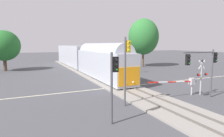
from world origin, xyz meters
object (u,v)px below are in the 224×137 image
at_px(crossing_signal_mast, 202,73).
at_px(maple_right_background, 143,37).
at_px(traffic_signal_median, 127,60).
at_px(traffic_signal_far_side, 127,54).
at_px(crossing_gate_near, 187,82).
at_px(traffic_signal_near_right, 205,62).
at_px(traffic_signal_near_left, 114,76).
at_px(pine_left_background, 4,46).
at_px(commuter_train, 84,57).

distance_m(crossing_signal_mast, maple_right_background, 26.11).
height_order(crossing_signal_mast, traffic_signal_median, traffic_signal_median).
distance_m(traffic_signal_median, traffic_signal_far_side, 17.57).
relative_size(crossing_gate_near, traffic_signal_near_right, 1.27).
relative_size(traffic_signal_near_left, pine_left_background, 0.60).
distance_m(traffic_signal_median, maple_right_background, 29.94).
relative_size(traffic_signal_near_right, pine_left_background, 0.60).
relative_size(crossing_gate_near, traffic_signal_far_side, 1.14).
relative_size(traffic_signal_near_left, traffic_signal_far_side, 0.90).
bearing_deg(pine_left_background, traffic_signal_median, -68.41).
bearing_deg(traffic_signal_far_side, traffic_signal_median, -119.54).
distance_m(crossing_signal_mast, traffic_signal_far_side, 15.51).
xyz_separation_m(traffic_signal_near_left, pine_left_background, (-8.88, 32.02, 1.78)).
height_order(commuter_train, crossing_gate_near, commuter_train).
height_order(traffic_signal_near_right, pine_left_background, pine_left_background).
relative_size(commuter_train, maple_right_background, 3.50).
bearing_deg(traffic_signal_near_right, crossing_gate_near, 111.83).
distance_m(traffic_signal_median, traffic_signal_near_left, 4.03).
bearing_deg(traffic_signal_near_right, traffic_signal_median, 170.83).
height_order(crossing_gate_near, traffic_signal_median, traffic_signal_median).
bearing_deg(maple_right_background, pine_left_background, 170.03).
xyz_separation_m(commuter_train, crossing_signal_mast, (6.04, -22.77, -0.48)).
distance_m(commuter_train, crossing_gate_near, 22.88).
xyz_separation_m(crossing_signal_mast, traffic_signal_far_side, (-0.19, 15.46, 1.28)).
bearing_deg(commuter_train, crossing_signal_mast, -75.14).
height_order(crossing_signal_mast, traffic_signal_far_side, traffic_signal_far_side).
bearing_deg(crossing_gate_near, traffic_signal_near_right, -68.17).
xyz_separation_m(traffic_signal_far_side, maple_right_background, (9.12, 8.61, 3.46)).
xyz_separation_m(traffic_signal_median, traffic_signal_near_left, (-2.61, -2.98, -0.73)).
relative_size(commuter_train, traffic_signal_near_right, 8.19).
bearing_deg(traffic_signal_near_right, traffic_signal_far_side, 87.14).
bearing_deg(maple_right_background, commuter_train, -175.06).
height_order(commuter_train, traffic_signal_far_side, commuter_train).
height_order(crossing_signal_mast, maple_right_background, maple_right_background).
xyz_separation_m(crossing_gate_near, traffic_signal_median, (-7.25, -0.20, 2.52)).
xyz_separation_m(crossing_gate_near, crossing_signal_mast, (1.60, -0.37, 0.87)).
bearing_deg(maple_right_background, traffic_signal_far_side, -136.65).
distance_m(traffic_signal_median, traffic_signal_near_right, 7.94).
relative_size(crossing_signal_mast, maple_right_background, 0.33).
distance_m(commuter_train, traffic_signal_far_side, 9.41).
distance_m(crossing_gate_near, pine_left_background, 34.58).
bearing_deg(traffic_signal_near_left, traffic_signal_near_right, 9.35).
xyz_separation_m(commuter_train, traffic_signal_median, (-2.80, -22.60, 1.17)).
height_order(crossing_gate_near, traffic_signal_near_left, traffic_signal_near_left).
bearing_deg(traffic_signal_median, crossing_gate_near, 1.57).
height_order(traffic_signal_near_right, maple_right_background, maple_right_background).
xyz_separation_m(maple_right_background, pine_left_background, (-29.27, 5.15, -2.03)).
height_order(traffic_signal_median, traffic_signal_far_side, traffic_signal_median).
relative_size(crossing_gate_near, maple_right_background, 0.54).
bearing_deg(pine_left_background, traffic_signal_far_side, -34.33).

